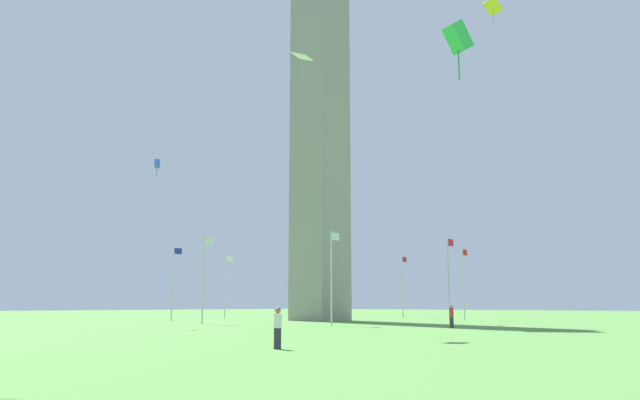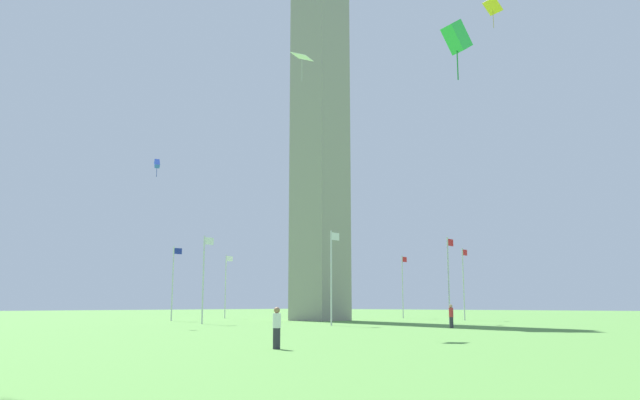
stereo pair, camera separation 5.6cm
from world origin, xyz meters
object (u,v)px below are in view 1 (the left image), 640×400
flagpole_n (403,284)px  flagpole_nw (464,280)px  flagpole_sw (332,273)px  flagpole_w (449,276)px  obelisk_monument (320,122)px  kite_green_box (458,38)px  kite_yellow_diamond (493,7)px  flagpole_e (226,283)px  person_white_shirt (278,328)px  flagpole_s (204,275)px  person_red_shirt (451,316)px  kite_blue_box (157,164)px  kite_white_diamond (302,57)px  flagpole_se (173,280)px  flagpole_ne (313,285)px

flagpole_n → flagpole_nw: 11.98m
flagpole_sw → flagpole_w: 11.98m
obelisk_monument → flagpole_w: size_ratio=5.60×
kite_green_box → obelisk_monument: bearing=46.6°
kite_yellow_diamond → kite_green_box: kite_yellow_diamond is taller
flagpole_e → obelisk_monument: bearing=-90.2°
flagpole_w → person_white_shirt: bearing=-160.8°
flagpole_s → flagpole_nw: (26.73, -11.07, 0.00)m
obelisk_monument → flagpole_e: 23.54m
person_white_shirt → person_red_shirt: 24.17m
flagpole_e → flagpole_s: same height
flagpole_sw → person_red_shirt: flagpole_sw is taller
kite_blue_box → kite_yellow_diamond: size_ratio=0.67×
obelisk_monument → flagpole_e: size_ratio=5.60×
person_red_shirt → flagpole_n: bearing=8.3°
person_red_shirt → flagpole_nw: bearing=-5.3°
flagpole_e → kite_yellow_diamond: kite_yellow_diamond is taller
flagpole_sw → kite_yellow_diamond: (6.51, -12.24, 21.92)m
flagpole_nw → kite_white_diamond: bearing=-169.7°
flagpole_w → flagpole_sw: bearing=157.5°
flagpole_s → kite_white_diamond: bearing=-107.5°
flagpole_sw → person_red_shirt: (1.20, -10.38, -3.44)m
flagpole_sw → kite_white_diamond: bearing=-149.5°
flagpole_sw → flagpole_w: bearing=-22.5°
obelisk_monument → flagpole_nw: bearing=-44.8°
obelisk_monument → kite_yellow_diamond: obelisk_monument is taller
flagpole_s → kite_blue_box: size_ratio=5.01×
flagpole_e → kite_green_box: size_ratio=4.08×
flagpole_n → flagpole_s: bearing=180.0°
flagpole_w → flagpole_n: bearing=45.0°
flagpole_se → flagpole_s: same height
flagpole_ne → flagpole_sw: 31.31m
flagpole_se → person_red_shirt: bearing=-87.9°
flagpole_se → flagpole_e: bearing=22.5°
flagpole_s → kite_white_diamond: (-5.33, -16.92, 14.20)m
flagpole_e → flagpole_nw: (11.07, -26.73, 0.00)m
flagpole_se → flagpole_n: bearing=-22.5°
flagpole_se → flagpole_ne: bearing=-0.0°
flagpole_sw → kite_yellow_diamond: size_ratio=3.35×
flagpole_n → kite_blue_box: kite_blue_box is taller
kite_yellow_diamond → kite_green_box: bearing=-156.9°
flagpole_e → flagpole_ne: bearing=-22.5°
kite_green_box → flagpole_sw: bearing=47.2°
flagpole_n → kite_white_diamond: size_ratio=3.87×
obelisk_monument → kite_white_diamond: 27.12m
flagpole_ne → flagpole_w: (-11.07, -26.73, 0.00)m
person_white_shirt → flagpole_ne: bearing=15.6°
obelisk_monument → person_red_shirt: 31.59m
flagpole_sw → flagpole_nw: 22.14m
flagpole_e → flagpole_s: 22.14m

